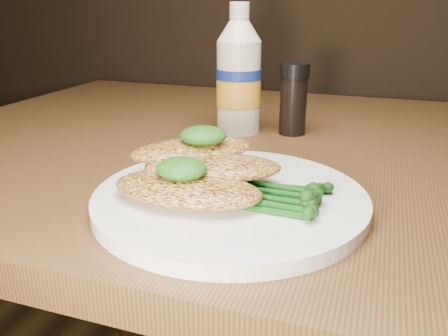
% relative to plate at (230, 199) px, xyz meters
% --- Properties ---
extents(plate, '(0.28, 0.28, 0.01)m').
position_rel_plate_xyz_m(plate, '(0.00, 0.00, 0.00)').
color(plate, white).
rests_on(plate, dining_table).
extents(chicken_front, '(0.15, 0.08, 0.02)m').
position_rel_plate_xyz_m(chicken_front, '(-0.03, -0.03, 0.02)').
color(chicken_front, gold).
rests_on(chicken_front, plate).
extents(chicken_mid, '(0.16, 0.11, 0.02)m').
position_rel_plate_xyz_m(chicken_mid, '(-0.02, 0.01, 0.03)').
color(chicken_mid, gold).
rests_on(chicken_mid, plate).
extents(chicken_back, '(0.15, 0.14, 0.02)m').
position_rel_plate_xyz_m(chicken_back, '(-0.06, 0.04, 0.04)').
color(chicken_back, gold).
rests_on(chicken_back, plate).
extents(pesto_front, '(0.06, 0.05, 0.02)m').
position_rel_plate_xyz_m(pesto_front, '(-0.04, -0.03, 0.04)').
color(pesto_front, '#093307').
rests_on(pesto_front, chicken_front).
extents(pesto_back, '(0.06, 0.06, 0.02)m').
position_rel_plate_xyz_m(pesto_back, '(-0.05, 0.04, 0.05)').
color(pesto_back, '#093307').
rests_on(pesto_back, chicken_back).
extents(broccolini_bundle, '(0.14, 0.11, 0.02)m').
position_rel_plate_xyz_m(broccolini_bundle, '(0.04, -0.01, 0.02)').
color(broccolini_bundle, '#104B12').
rests_on(broccolini_bundle, plate).
extents(mayo_bottle, '(0.08, 0.08, 0.20)m').
position_rel_plate_xyz_m(mayo_bottle, '(-0.08, 0.28, 0.09)').
color(mayo_bottle, '#F1E9CD').
rests_on(mayo_bottle, dining_table).
extents(pepper_grinder, '(0.06, 0.06, 0.11)m').
position_rel_plate_xyz_m(pepper_grinder, '(0.01, 0.29, 0.05)').
color(pepper_grinder, black).
rests_on(pepper_grinder, dining_table).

